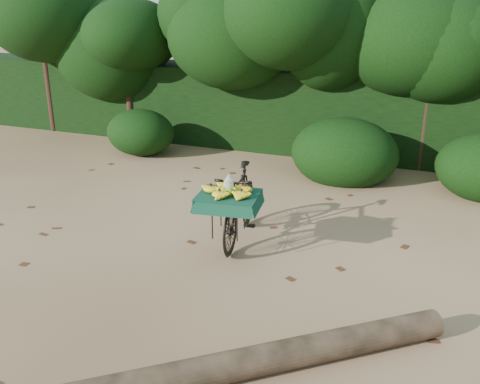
% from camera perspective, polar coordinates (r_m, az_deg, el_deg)
% --- Properties ---
extents(ground, '(80.00, 80.00, 0.00)m').
position_cam_1_polar(ground, '(6.65, -9.52, -7.62)').
color(ground, tan).
rests_on(ground, ground).
extents(vendor_bicycle, '(0.90, 1.86, 1.05)m').
position_cam_1_polar(vendor_bicycle, '(6.93, -0.08, -1.30)').
color(vendor_bicycle, black).
rests_on(vendor_bicycle, ground).
extents(fallen_log, '(3.01, 2.65, 0.27)m').
position_cam_1_polar(fallen_log, '(4.67, 1.66, -18.45)').
color(fallen_log, brown).
rests_on(fallen_log, ground).
extents(hedge_backdrop, '(26.00, 1.80, 1.80)m').
position_cam_1_polar(hedge_backdrop, '(11.90, 6.59, 9.27)').
color(hedge_backdrop, black).
rests_on(hedge_backdrop, ground).
extents(tree_row, '(14.50, 2.00, 4.00)m').
position_cam_1_polar(tree_row, '(11.20, 2.32, 14.43)').
color(tree_row, black).
rests_on(tree_row, ground).
extents(bush_clumps, '(8.80, 1.70, 0.90)m').
position_cam_1_polar(bush_clumps, '(9.99, 5.97, 4.65)').
color(bush_clumps, black).
rests_on(bush_clumps, ground).
extents(leaf_litter, '(7.00, 7.30, 0.01)m').
position_cam_1_polar(leaf_litter, '(7.14, -6.77, -5.42)').
color(leaf_litter, '#502A15').
rests_on(leaf_litter, ground).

